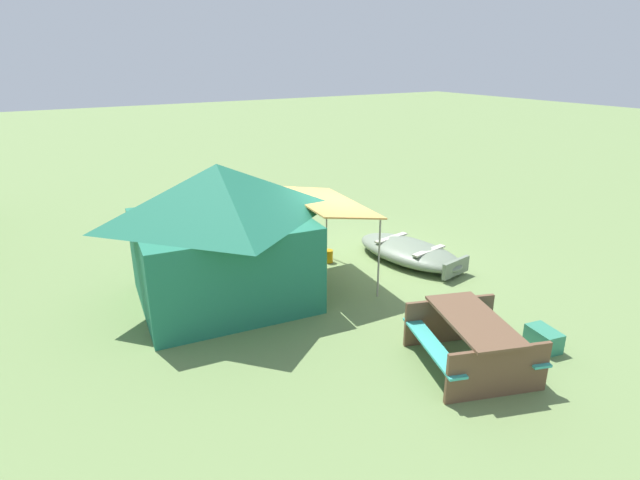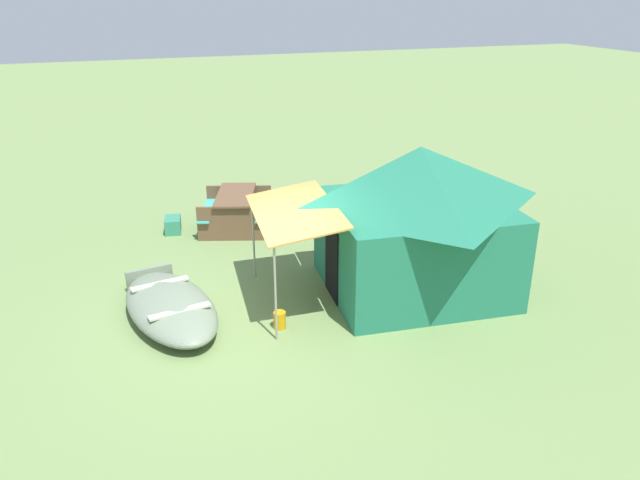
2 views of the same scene
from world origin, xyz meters
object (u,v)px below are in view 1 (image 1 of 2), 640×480
Objects in this scene: beached_rowboat at (409,251)px; picnic_table at (472,337)px; canvas_cabin_tent at (222,232)px; cooler_box at (543,339)px; fuel_can at (328,256)px.

picnic_table reaches higher than beached_rowboat.
canvas_cabin_tent is 2.25× the size of picnic_table.
canvas_cabin_tent is 5.67m from cooler_box.
canvas_cabin_tent reaches higher than picnic_table.
beached_rowboat reaches higher than fuel_can.
picnic_table is 7.27× the size of fuel_can.
canvas_cabin_tent reaches higher than cooler_box.
fuel_can is at bearing 60.80° from beached_rowboat.
cooler_box is at bearing -139.17° from canvas_cabin_tent.
picnic_table is 4.51m from fuel_can.
cooler_box is (-4.20, -3.63, -1.17)m from canvas_cabin_tent.
canvas_cabin_tent is at bearing 29.76° from picnic_table.
canvas_cabin_tent is 8.63× the size of cooler_box.
canvas_cabin_tent is at bearing 40.83° from cooler_box.
beached_rowboat is 5.36× the size of cooler_box.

